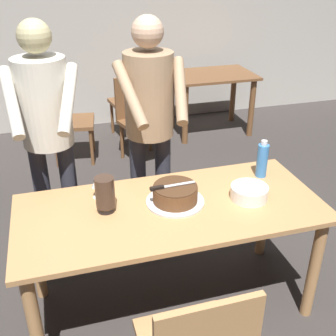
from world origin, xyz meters
The scene contains 15 objects.
ground_plane centered at (0.00, 0.00, 0.00)m, with size 14.00×14.00×0.00m, color #383330.
back_wall centered at (0.00, 3.40, 1.35)m, with size 10.00×0.12×2.70m, color #BCB7AD.
main_dining_table centered at (0.00, 0.00, 0.64)m, with size 1.76×0.78×0.75m.
cake_on_platter centered at (0.04, 0.04, 0.80)m, with size 0.34×0.34×0.11m.
cake_knife centered at (-0.03, 0.04, 0.87)m, with size 0.27×0.03×0.02m.
plate_stack centered at (0.47, -0.04, 0.79)m, with size 0.22×0.22×0.08m.
wine_glass_near centered at (-0.38, 0.22, 0.85)m, with size 0.08×0.08×0.14m.
water_bottle centered at (0.67, 0.19, 0.86)m, with size 0.07×0.07×0.25m.
hurricane_lamp centered at (-0.36, 0.06, 0.86)m, with size 0.11×0.11×0.21m.
person_cutting_cake centered at (0.03, 0.60, 1.08)m, with size 0.47×0.55×1.72m.
person_standing_beside centered at (-0.63, 0.63, 1.08)m, with size 0.47×0.56×1.72m.
background_table centered at (1.31, 2.70, 0.58)m, with size 1.00×0.70×0.74m.
background_chair_0 centered at (0.30, 2.18, 0.49)m, with size 0.55×0.55×0.90m.
background_chair_1 centered at (0.40, 2.84, 0.49)m, with size 0.50×0.50×0.90m.
background_chair_2 centered at (-0.47, 2.36, 0.49)m, with size 0.50×0.50×0.90m.
Camera 1 is at (-0.57, -1.92, 2.05)m, focal length 44.42 mm.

